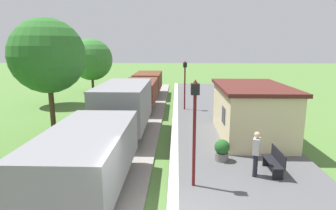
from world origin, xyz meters
TOP-DOWN VIEW (x-y plane):
  - freight_train at (-2.40, 11.58)m, footprint 2.50×26.00m
  - station_hut at (4.40, 7.96)m, footprint 3.50×5.80m
  - bench_near_hut at (4.24, 3.55)m, footprint 0.42×1.50m
  - person_waiting at (3.42, 3.24)m, footprint 0.37×0.44m
  - potted_planter at (2.41, 4.66)m, footprint 0.64×0.64m
  - lamp_post_near at (1.09, 2.42)m, footprint 0.28×0.28m
  - lamp_post_far at (1.09, 14.60)m, footprint 0.28×0.28m
  - tree_trackside_far at (-6.56, 8.74)m, footprint 4.07×4.07m
  - tree_field_left at (-10.38, 16.88)m, footprint 4.05×4.05m
  - tree_field_distant at (-8.97, 24.67)m, footprint 4.58×4.58m

SIDE VIEW (x-z plane):
  - bench_near_hut at x=4.24m, z-range 0.27..1.18m
  - potted_planter at x=2.41m, z-range 0.26..1.18m
  - person_waiting at x=3.42m, z-range 0.33..2.04m
  - freight_train at x=-2.40m, z-range 0.12..2.84m
  - station_hut at x=4.40m, z-range 0.26..3.04m
  - lamp_post_near at x=1.09m, z-range 0.95..4.65m
  - lamp_post_far at x=1.09m, z-range 0.95..4.65m
  - tree_field_distant at x=-8.97m, z-range 0.63..6.48m
  - tree_field_left at x=-10.38m, z-range 0.77..6.37m
  - tree_trackside_far at x=-6.56m, z-range 1.21..7.73m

